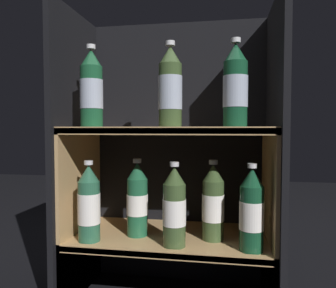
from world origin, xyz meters
TOP-DOWN VIEW (x-y plane):
  - fridge_back_wall at (0.00, 0.36)m, footprint 0.73×0.02m
  - fridge_side_left at (-0.35, 0.18)m, footprint 0.02×0.39m
  - fridge_side_right at (0.35, 0.18)m, footprint 0.02×0.39m
  - shelf_lower at (0.00, 0.17)m, footprint 0.69×0.35m
  - shelf_upper at (0.00, 0.17)m, footprint 0.69×0.35m
  - bottle_upper_front_0 at (-0.24, 0.06)m, footprint 0.08×0.08m
  - bottle_upper_front_1 at (0.02, 0.06)m, footprint 0.08×0.08m
  - bottle_upper_front_2 at (0.22, 0.06)m, footprint 0.08×0.08m
  - bottle_lower_front_0 at (-0.26, 0.06)m, footprint 0.08×0.08m
  - bottle_lower_front_1 at (0.03, 0.06)m, footprint 0.08×0.08m
  - bottle_lower_front_2 at (0.27, 0.06)m, footprint 0.08×0.08m
  - bottle_lower_back_0 at (-0.11, 0.15)m, footprint 0.08×0.08m
  - bottle_lower_back_1 at (0.15, 0.15)m, footprint 0.08×0.08m

SIDE VIEW (x-z plane):
  - shelf_lower at x=0.00m, z-range 0.08..0.32m
  - bottle_lower_front_0 at x=-0.26m, z-range 0.23..0.50m
  - bottle_lower_back_1 at x=0.15m, z-range 0.23..0.50m
  - bottle_lower_front_2 at x=0.27m, z-range 0.23..0.50m
  - bottle_lower_front_1 at x=0.03m, z-range 0.23..0.50m
  - bottle_lower_back_0 at x=-0.11m, z-range 0.23..0.50m
  - shelf_upper at x=0.00m, z-range 0.14..0.76m
  - fridge_back_wall at x=0.00m, z-range 0.00..1.04m
  - fridge_side_left at x=-0.35m, z-range 0.00..1.04m
  - fridge_side_right at x=0.35m, z-range 0.00..1.04m
  - bottle_upper_front_1 at x=0.02m, z-range 0.61..0.88m
  - bottle_upper_front_0 at x=-0.24m, z-range 0.61..0.88m
  - bottle_upper_front_2 at x=0.22m, z-range 0.61..0.88m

